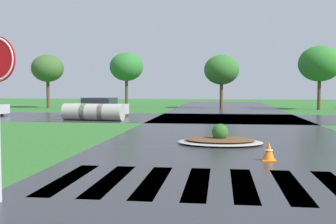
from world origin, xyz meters
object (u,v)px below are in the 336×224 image
object	(u,v)px
median_island	(220,140)
car_blue_compact	(97,107)
traffic_cone	(269,152)
drainage_pipe_stack	(93,112)

from	to	relation	value
median_island	car_blue_compact	size ratio (longest dim) A/B	0.71
median_island	traffic_cone	distance (m)	3.26
median_island	drainage_pipe_stack	size ratio (longest dim) A/B	0.79
car_blue_compact	traffic_cone	size ratio (longest dim) A/B	7.97
car_blue_compact	traffic_cone	world-z (taller)	car_blue_compact
drainage_pipe_stack	car_blue_compact	bearing A→B (deg)	103.57
median_island	car_blue_compact	bearing A→B (deg)	124.16
car_blue_compact	median_island	bearing A→B (deg)	130.36
car_blue_compact	drainage_pipe_stack	distance (m)	3.09
drainage_pipe_stack	traffic_cone	size ratio (longest dim) A/B	7.13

